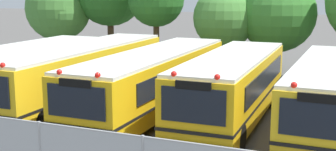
% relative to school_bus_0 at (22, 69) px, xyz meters
% --- Properties ---
extents(ground_plane, '(160.00, 160.00, 0.00)m').
position_rel_school_bus_0_xyz_m(ground_plane, '(7.02, -0.09, -1.36)').
color(ground_plane, '#514F4C').
extents(school_bus_0, '(2.55, 10.52, 2.59)m').
position_rel_school_bus_0_xyz_m(school_bus_0, '(0.00, 0.00, 0.00)').
color(school_bus_0, yellow).
rests_on(school_bus_0, ground_plane).
extents(school_bus_1, '(2.59, 11.70, 2.80)m').
position_rel_school_bus_0_xyz_m(school_bus_1, '(3.55, -0.29, 0.11)').
color(school_bus_1, yellow).
rests_on(school_bus_1, ground_plane).
extents(school_bus_2, '(2.59, 11.61, 2.71)m').
position_rel_school_bus_0_xyz_m(school_bus_2, '(7.07, -0.27, 0.06)').
color(school_bus_2, yellow).
rests_on(school_bus_2, ground_plane).
extents(school_bus_3, '(2.59, 9.94, 2.76)m').
position_rel_school_bus_0_xyz_m(school_bus_3, '(10.43, -0.34, 0.09)').
color(school_bus_3, yellow).
rests_on(school_bus_3, ground_plane).
extents(school_bus_4, '(2.59, 10.08, 2.70)m').
position_rel_school_bus_0_xyz_m(school_bus_4, '(13.99, -0.22, 0.05)').
color(school_bus_4, yellow).
rests_on(school_bus_4, ground_plane).
extents(tree_0, '(4.52, 4.52, 6.04)m').
position_rel_school_bus_0_xyz_m(tree_0, '(-4.53, 9.47, 2.35)').
color(tree_0, '#4C3823').
rests_on(tree_0, ground_plane).
extents(tree_3, '(3.71, 3.71, 5.29)m').
position_rel_school_bus_0_xyz_m(tree_3, '(7.53, 9.25, 2.05)').
color(tree_3, '#4C3823').
rests_on(tree_3, ground_plane).
extents(tree_4, '(4.46, 4.46, 5.92)m').
position_rel_school_bus_0_xyz_m(tree_4, '(10.37, 9.87, 2.29)').
color(tree_4, '#4C3823').
rests_on(tree_4, ground_plane).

